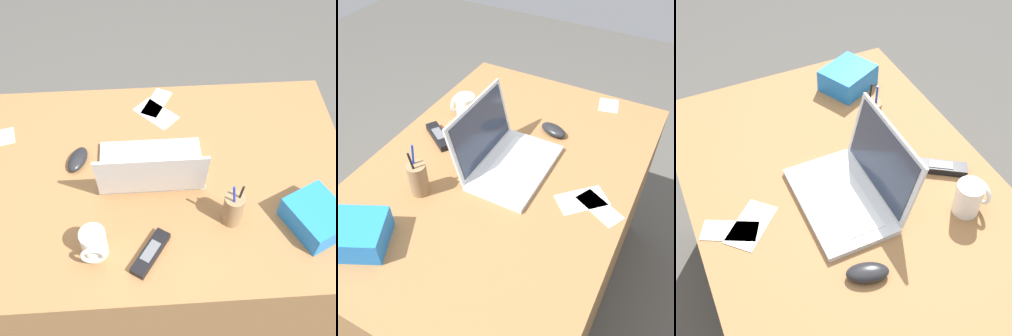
# 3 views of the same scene
# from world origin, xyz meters

# --- Properties ---
(ground_plane) EXTENTS (6.00, 6.00, 0.00)m
(ground_plane) POSITION_xyz_m (0.00, 0.00, 0.00)
(ground_plane) COLOR #4C4944
(desk) EXTENTS (1.27, 0.88, 0.75)m
(desk) POSITION_xyz_m (0.00, 0.00, 0.37)
(desk) COLOR olive
(desk) RESTS_ON ground
(laptop) EXTENTS (0.34, 0.27, 0.23)m
(laptop) POSITION_xyz_m (0.03, 0.00, 0.79)
(laptop) COLOR silver
(laptop) RESTS_ON desk
(computer_mouse) EXTENTS (0.09, 0.12, 0.03)m
(computer_mouse) POSITION_xyz_m (0.28, -0.08, 0.76)
(computer_mouse) COLOR black
(computer_mouse) RESTS_ON desk
(coffee_mug_white) EXTENTS (0.07, 0.09, 0.10)m
(coffee_mug_white) POSITION_xyz_m (0.21, 0.27, 0.80)
(coffee_mug_white) COLOR white
(coffee_mug_white) RESTS_ON desk
(cordless_phone) EXTENTS (0.12, 0.16, 0.03)m
(cordless_phone) POSITION_xyz_m (0.05, 0.29, 0.76)
(cordless_phone) COLOR black
(cordless_phone) RESTS_ON desk
(pen_holder) EXTENTS (0.06, 0.06, 0.18)m
(pen_holder) POSITION_xyz_m (-0.20, 0.18, 0.80)
(pen_holder) COLOR olive
(pen_holder) RESTS_ON desk
(snack_bag) EXTENTS (0.21, 0.22, 0.08)m
(snack_bag) POSITION_xyz_m (-0.45, 0.21, 0.79)
(snack_bag) COLOR blue
(snack_bag) RESTS_ON desk
(paper_note_near_laptop) EXTENTS (0.11, 0.10, 0.00)m
(paper_note_near_laptop) POSITION_xyz_m (0.56, -0.21, 0.75)
(paper_note_near_laptop) COLOR white
(paper_note_near_laptop) RESTS_ON desk
(paper_note_left) EXTENTS (0.13, 0.16, 0.00)m
(paper_note_left) POSITION_xyz_m (-0.00, -0.35, 0.75)
(paper_note_left) COLOR white
(paper_note_left) RESTS_ON desk
(paper_note_right) EXTENTS (0.17, 0.17, 0.00)m
(paper_note_right) POSITION_xyz_m (0.01, -0.29, 0.75)
(paper_note_right) COLOR white
(paper_note_right) RESTS_ON desk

